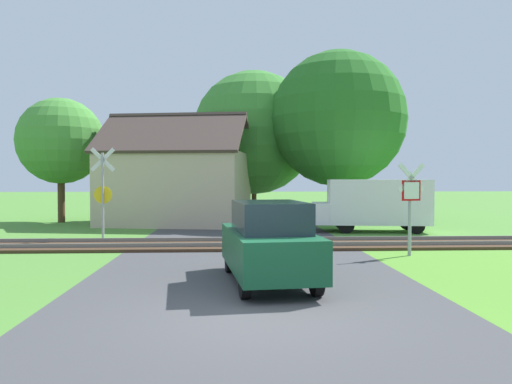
{
  "coord_description": "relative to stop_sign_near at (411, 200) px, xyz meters",
  "views": [
    {
      "loc": [
        -0.39,
        -8.21,
        2.27
      ],
      "look_at": [
        0.5,
        9.48,
        1.8
      ],
      "focal_mm": 35.0,
      "sensor_mm": 36.0,
      "label": 1
    }
  ],
  "objects": [
    {
      "name": "tree_center",
      "position": [
        -3.92,
        14.65,
        3.3
      ],
      "size": [
        7.13,
        7.13,
        8.51
      ],
      "color": "#513823",
      "rests_on": "ground"
    },
    {
      "name": "crossing_sign_far",
      "position": [
        -9.92,
        3.99,
        0.25
      ],
      "size": [
        0.88,
        0.16,
        3.4
      ],
      "rotation": [
        0.0,
        0.0,
        0.09
      ],
      "color": "#9E9EA5",
      "rests_on": "ground"
    },
    {
      "name": "house",
      "position": [
        -7.95,
        10.99,
        0.31
      ],
      "size": [
        7.94,
        7.01,
        5.6
      ],
      "rotation": [
        0.0,
        0.0,
        -0.17
      ],
      "color": "#C6B293",
      "rests_on": "ground"
    },
    {
      "name": "tree_right",
      "position": [
        0.33,
        11.46,
        3.75
      ],
      "size": [
        7.04,
        7.04,
        8.92
      ],
      "color": "#513823",
      "rests_on": "ground"
    },
    {
      "name": "mail_truck",
      "position": [
        0.85,
        6.68,
        -0.4
      ],
      "size": [
        5.09,
        2.45,
        2.24
      ],
      "rotation": [
        0.0,
        0.0,
        1.45
      ],
      "color": "white",
      "rests_on": "ground"
    },
    {
      "name": "tree_left",
      "position": [
        -14.11,
        12.08,
        2.59
      ],
      "size": [
        4.45,
        4.45,
        6.46
      ],
      "color": "#513823",
      "rests_on": "ground"
    },
    {
      "name": "parked_car",
      "position": [
        -4.45,
        -3.62,
        -0.75
      ],
      "size": [
        2.07,
        4.16,
        1.78
      ],
      "rotation": [
        0.0,
        0.0,
        0.11
      ],
      "color": "#144C2D",
      "rests_on": "ground"
    },
    {
      "name": "stop_sign_near",
      "position": [
        0.0,
        0.0,
        0.0
      ],
      "size": [
        0.86,
        0.22,
        2.74
      ],
      "rotation": [
        0.0,
        0.0,
        3.35
      ],
      "color": "#9E9EA5",
      "rests_on": "ground"
    },
    {
      "name": "ground_plane",
      "position": [
        -4.88,
        -6.16,
        -1.64
      ],
      "size": [
        160.0,
        160.0,
        0.0
      ],
      "primitive_type": "plane",
      "color": "#4C8433"
    },
    {
      "name": "rail_track",
      "position": [
        -4.88,
        2.32,
        -1.58
      ],
      "size": [
        60.0,
        2.6,
        0.22
      ],
      "color": "#422D1E",
      "rests_on": "ground"
    },
    {
      "name": "road_asphalt",
      "position": [
        -4.88,
        -4.16,
        -1.64
      ],
      "size": [
        7.4,
        80.0,
        0.01
      ],
      "primitive_type": "cube",
      "color": "#424244",
      "rests_on": "ground"
    }
  ]
}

